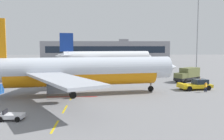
{
  "coord_description": "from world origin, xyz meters",
  "views": [
    {
      "loc": [
        22.57,
        -16.25,
        7.84
      ],
      "look_at": [
        24.5,
        25.08,
        3.95
      ],
      "focal_mm": 39.0,
      "sensor_mm": 36.0,
      "label": 1
    }
  ],
  "objects_px": {
    "pushback_tug": "(196,85)",
    "apron_light_mast_far": "(198,12)",
    "airliner_foreground": "(80,71)",
    "catering_truck": "(188,74)",
    "airliner_mid_left": "(106,58)",
    "ground_crew_worker": "(206,86)"
  },
  "relations": [
    {
      "from": "airliner_foreground",
      "to": "airliner_mid_left",
      "type": "xyz_separation_m",
      "value": [
        5.3,
        46.93,
        0.14
      ]
    },
    {
      "from": "pushback_tug",
      "to": "ground_crew_worker",
      "type": "relative_size",
      "value": 3.61
    },
    {
      "from": "airliner_mid_left",
      "to": "apron_light_mast_far",
      "type": "height_order",
      "value": "apron_light_mast_far"
    },
    {
      "from": "pushback_tug",
      "to": "ground_crew_worker",
      "type": "bearing_deg",
      "value": -75.25
    },
    {
      "from": "catering_truck",
      "to": "airliner_mid_left",
      "type": "bearing_deg",
      "value": 118.88
    },
    {
      "from": "pushback_tug",
      "to": "apron_light_mast_far",
      "type": "distance_m",
      "value": 31.34
    },
    {
      "from": "airliner_foreground",
      "to": "airliner_mid_left",
      "type": "height_order",
      "value": "airliner_mid_left"
    },
    {
      "from": "airliner_mid_left",
      "to": "apron_light_mast_far",
      "type": "distance_m",
      "value": 34.5
    },
    {
      "from": "airliner_foreground",
      "to": "ground_crew_worker",
      "type": "bearing_deg",
      "value": 3.13
    },
    {
      "from": "airliner_foreground",
      "to": "catering_truck",
      "type": "xyz_separation_m",
      "value": [
        23.29,
        14.29,
        -2.3
      ]
    },
    {
      "from": "airliner_foreground",
      "to": "airliner_mid_left",
      "type": "bearing_deg",
      "value": 83.56
    },
    {
      "from": "catering_truck",
      "to": "apron_light_mast_far",
      "type": "height_order",
      "value": "apron_light_mast_far"
    },
    {
      "from": "airliner_mid_left",
      "to": "catering_truck",
      "type": "bearing_deg",
      "value": -61.12
    },
    {
      "from": "ground_crew_worker",
      "to": "apron_light_mast_far",
      "type": "distance_m",
      "value": 33.2
    },
    {
      "from": "catering_truck",
      "to": "apron_light_mast_far",
      "type": "xyz_separation_m",
      "value": [
        7.61,
        14.04,
        16.17
      ]
    },
    {
      "from": "apron_light_mast_far",
      "to": "ground_crew_worker",
      "type": "bearing_deg",
      "value": -108.6
    },
    {
      "from": "airliner_mid_left",
      "to": "ground_crew_worker",
      "type": "height_order",
      "value": "airliner_mid_left"
    },
    {
      "from": "airliner_foreground",
      "to": "apron_light_mast_far",
      "type": "distance_m",
      "value": 44.16
    },
    {
      "from": "ground_crew_worker",
      "to": "airliner_foreground",
      "type": "bearing_deg",
      "value": -176.87
    },
    {
      "from": "ground_crew_worker",
      "to": "apron_light_mast_far",
      "type": "relative_size",
      "value": 0.06
    },
    {
      "from": "pushback_tug",
      "to": "airliner_mid_left",
      "type": "bearing_deg",
      "value": 110.11
    },
    {
      "from": "pushback_tug",
      "to": "apron_light_mast_far",
      "type": "bearing_deg",
      "value": 68.12
    }
  ]
}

